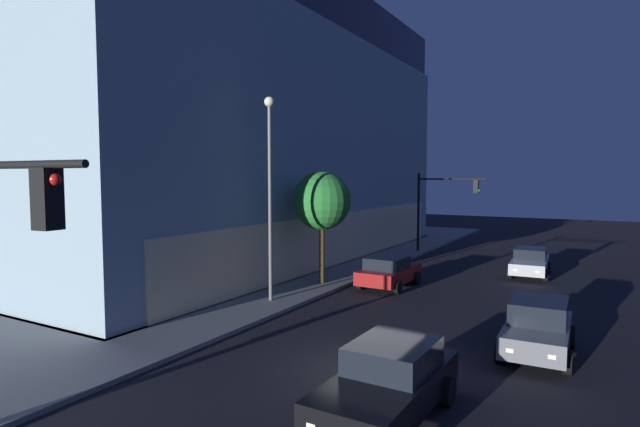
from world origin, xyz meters
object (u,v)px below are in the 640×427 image
at_px(traffic_light_far_corner, 441,199).
at_px(street_lamp_sidewalk, 270,175).
at_px(sidewalk_tree, 322,201).
at_px(car_grey, 538,327).
at_px(car_red, 389,272).
at_px(modern_building, 215,131).
at_px(car_black, 389,382).
at_px(car_silver, 530,262).

bearing_deg(traffic_light_far_corner, street_lamp_sidewalk, 172.49).
distance_m(sidewalk_tree, car_grey, 12.35).
height_order(car_grey, car_red, car_grey).
relative_size(modern_building, traffic_light_far_corner, 6.08).
distance_m(street_lamp_sidewalk, car_red, 8.02).
bearing_deg(traffic_light_far_corner, car_black, -166.22).
xyz_separation_m(sidewalk_tree, car_red, (1.40, -3.05, -3.50)).
relative_size(sidewalk_tree, car_grey, 1.37).
xyz_separation_m(traffic_light_far_corner, car_black, (-24.80, -6.08, -3.09)).
distance_m(modern_building, traffic_light_far_corner, 16.68).
xyz_separation_m(sidewalk_tree, car_silver, (8.07, -8.78, -3.51)).
bearing_deg(street_lamp_sidewalk, car_silver, -36.21).
height_order(sidewalk_tree, car_red, sidewalk_tree).
distance_m(traffic_light_far_corner, street_lamp_sidewalk, 17.78).
relative_size(sidewalk_tree, car_red, 1.37).
distance_m(street_lamp_sidewalk, car_grey, 11.86).
bearing_deg(car_red, car_grey, -131.10).
height_order(street_lamp_sidewalk, car_red, street_lamp_sidewalk).
xyz_separation_m(traffic_light_far_corner, car_red, (-11.98, -0.92, -3.17)).
relative_size(traffic_light_far_corner, car_grey, 1.37).
relative_size(modern_building, car_red, 8.29).
bearing_deg(street_lamp_sidewalk, modern_building, 49.92).
height_order(sidewalk_tree, car_black, sidewalk_tree).
bearing_deg(car_silver, traffic_light_far_corner, 51.39).
bearing_deg(car_black, car_red, 21.93).
bearing_deg(sidewalk_tree, car_silver, -47.40).
bearing_deg(sidewalk_tree, car_red, -65.42).
relative_size(traffic_light_far_corner, street_lamp_sidewalk, 0.64).
xyz_separation_m(car_grey, car_silver, (13.31, 1.87, -0.09)).
relative_size(traffic_light_far_corner, sidewalk_tree, 1.00).
xyz_separation_m(street_lamp_sidewalk, car_black, (-7.25, -8.40, -4.70)).
distance_m(street_lamp_sidewalk, sidewalk_tree, 4.37).
bearing_deg(sidewalk_tree, modern_building, 64.51).
relative_size(sidewalk_tree, car_black, 1.20).
bearing_deg(modern_building, car_silver, -83.34).
bearing_deg(car_black, street_lamp_sidewalk, 49.19).
distance_m(modern_building, car_red, 17.43).
bearing_deg(car_grey, car_black, 158.46).
xyz_separation_m(car_grey, car_red, (6.63, 7.60, -0.07)).
xyz_separation_m(sidewalk_tree, car_black, (-11.42, -8.21, -3.42)).
bearing_deg(car_grey, traffic_light_far_corner, 24.60).
xyz_separation_m(car_black, car_red, (12.82, 5.16, -0.08)).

